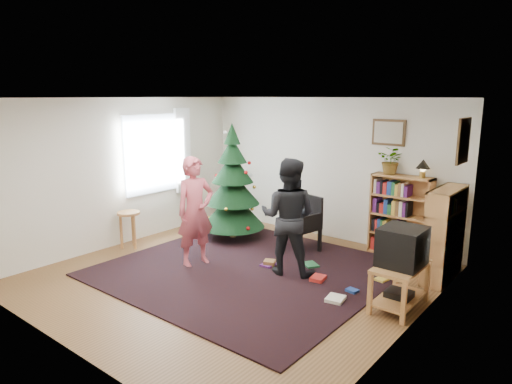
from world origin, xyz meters
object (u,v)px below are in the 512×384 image
Objects in this scene: potted_plant at (392,161)px; bookshelf_right at (445,233)px; picture_back at (389,132)px; person_standing at (195,212)px; tv_stand at (400,283)px; crt_tv at (402,246)px; stool at (129,220)px; picture_right at (464,141)px; armchair at (304,221)px; person_by_chair at (288,217)px; bookshelf_back at (400,215)px; christmas_tree at (233,192)px; table_lamp at (423,165)px.

bookshelf_right is at bearing -28.97° from potted_plant.
picture_back is 3.32m from person_standing.
crt_tv reaches higher than tv_stand.
stool is 1.49m from person_standing.
crt_tv is at bearing -101.72° from picture_right.
person_by_chair is at bearing -58.27° from armchair.
bookshelf_right is 2.46× the size of crt_tv.
person_standing is at bearing -170.29° from crt_tv.
picture_back is 0.42× the size of bookshelf_right.
potted_plant is (0.75, 1.77, 0.68)m from person_by_chair.
bookshelf_back is at bearing -28.63° from person_standing.
picture_right is 1.40m from potted_plant.
tv_stand is 2.38m from potted_plant.
bookshelf_back is (2.67, 1.02, -0.20)m from christmas_tree.
picture_back is 0.92× the size of picture_right.
stool is 1.41× the size of potted_plant.
picture_back is 4.51m from stool.
table_lamp reaches higher than armchair.
christmas_tree is 3.20m from table_lamp.
tv_stand is 2.92× the size of table_lamp.
bookshelf_right is 1.16m from table_lamp.
crt_tv reaches higher than stool.
person_standing is (-3.23, -1.75, -1.12)m from picture_right.
picture_back is at bearing 58.79° from bookshelf_right.
picture_right reaches higher than person_by_chair.
potted_plant reaches higher than crt_tv.
armchair is (-1.31, -0.78, -0.17)m from bookshelf_back.
stool is at bearing 112.93° from bookshelf_right.
person_by_chair is at bearing -108.14° from picture_back.
picture_back is 1.92× the size of table_lamp.
armchair is at bearing 95.10° from bookshelf_right.
bookshelf_back is 0.77× the size of person_by_chair.
picture_back is 0.42× the size of bookshelf_back.
potted_plant is at bearing -45.80° from picture_back.
christmas_tree is 1.25× the size of person_standing.
crt_tv is 2.32m from armchair.
bookshelf_back is at bearing -22.17° from picture_back.
bookshelf_right is at bearing -166.80° from person_by_chair.
picture_back is 1.89m from bookshelf_right.
picture_back is 0.66× the size of tv_stand.
person_standing is at bearing -133.73° from bookshelf_back.
person_by_chair is at bearing 123.05° from bookshelf_right.
person_standing is 3.73× the size of potted_plant.
person_by_chair is (-1.95, -1.18, -1.11)m from picture_right.
armchair is 0.55× the size of person_by_chair.
bookshelf_back is 1.04m from bookshelf_right.
bookshelf_back is at bearing 111.88° from crt_tv.
picture_back is at bearing 38.26° from stool.
tv_stand is at bearing 0.00° from crt_tv.
bookshelf_right reaches higher than stool.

